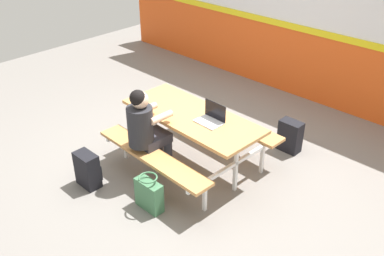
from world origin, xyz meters
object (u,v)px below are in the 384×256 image
student_nearer (146,127)px  laptop_silver (211,118)px  picnic_table_main (192,126)px  satchel_spare (88,170)px  backpack_dark (290,136)px  tote_bag_bright (149,194)px

student_nearer → laptop_silver: student_nearer is taller
picnic_table_main → satchel_spare: picnic_table_main is taller
laptop_silver → backpack_dark: 1.34m
student_nearer → backpack_dark: student_nearer is taller
backpack_dark → tote_bag_bright: backpack_dark is taller
picnic_table_main → tote_bag_bright: bearing=-75.7°
backpack_dark → tote_bag_bright: size_ratio=1.02×
student_nearer → tote_bag_bright: size_ratio=2.81×
laptop_silver → backpack_dark: bearing=69.7°
laptop_silver → satchel_spare: 1.58m
satchel_spare → picnic_table_main: bearing=62.4°
tote_bag_bright → backpack_dark: bearing=77.5°
student_nearer → tote_bag_bright: (0.45, -0.38, -0.51)m
picnic_table_main → laptop_silver: size_ratio=5.58×
student_nearer → backpack_dark: 2.01m
backpack_dark → tote_bag_bright: (-0.47, -2.10, -0.02)m
student_nearer → tote_bag_bright: bearing=-40.1°
student_nearer → backpack_dark: (0.91, 1.72, -0.49)m
picnic_table_main → student_nearer: size_ratio=1.51×
student_nearer → picnic_table_main: bearing=68.9°
tote_bag_bright → satchel_spare: 0.87m
picnic_table_main → backpack_dark: bearing=59.0°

